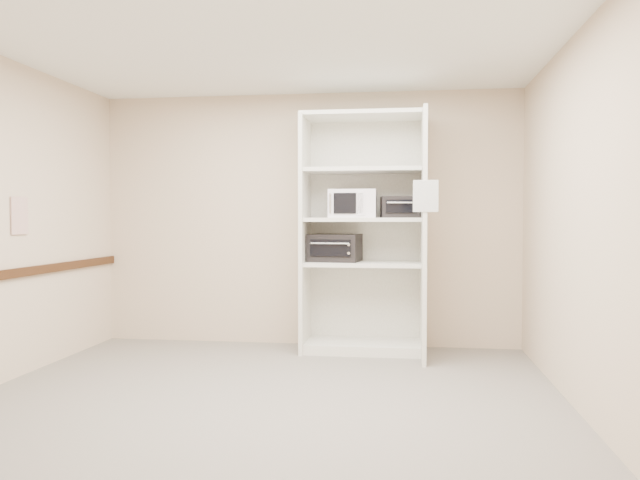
# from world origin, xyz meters

# --- Properties ---
(floor) EXTENTS (4.50, 4.00, 0.01)m
(floor) POSITION_xyz_m (0.00, 0.00, 0.00)
(floor) COLOR slate
(floor) RESTS_ON ground
(ceiling) EXTENTS (4.50, 4.00, 0.01)m
(ceiling) POSITION_xyz_m (0.00, 0.00, 2.70)
(ceiling) COLOR white
(wall_back) EXTENTS (4.50, 0.02, 2.70)m
(wall_back) POSITION_xyz_m (0.00, 2.00, 1.35)
(wall_back) COLOR beige
(wall_back) RESTS_ON ground
(wall_front) EXTENTS (4.50, 0.02, 2.70)m
(wall_front) POSITION_xyz_m (0.00, -2.00, 1.35)
(wall_front) COLOR beige
(wall_front) RESTS_ON ground
(wall_right) EXTENTS (0.02, 4.00, 2.70)m
(wall_right) POSITION_xyz_m (2.25, 0.00, 1.35)
(wall_right) COLOR beige
(wall_right) RESTS_ON ground
(shelving_unit) EXTENTS (1.24, 0.92, 2.42)m
(shelving_unit) POSITION_xyz_m (0.67, 1.70, 1.13)
(shelving_unit) COLOR white
(shelving_unit) RESTS_ON floor
(microwave) EXTENTS (0.48, 0.36, 0.28)m
(microwave) POSITION_xyz_m (0.51, 1.67, 1.51)
(microwave) COLOR white
(microwave) RESTS_ON shelving_unit
(toaster_oven_upper) EXTENTS (0.40, 0.32, 0.21)m
(toaster_oven_upper) POSITION_xyz_m (0.99, 1.64, 1.48)
(toaster_oven_upper) COLOR black
(toaster_oven_upper) RESTS_ON shelving_unit
(toaster_oven_lower) EXTENTS (0.55, 0.45, 0.28)m
(toaster_oven_lower) POSITION_xyz_m (0.33, 1.72, 1.06)
(toaster_oven_lower) COLOR black
(toaster_oven_lower) RESTS_ON shelving_unit
(paper_sign) EXTENTS (0.22, 0.01, 0.28)m
(paper_sign) POSITION_xyz_m (1.22, 1.07, 1.57)
(paper_sign) COLOR white
(paper_sign) RESTS_ON shelving_unit
(wall_poster) EXTENTS (0.01, 0.23, 0.32)m
(wall_poster) POSITION_xyz_m (-2.24, 0.30, 1.39)
(wall_poster) COLOR silver
(wall_poster) RESTS_ON wall_left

